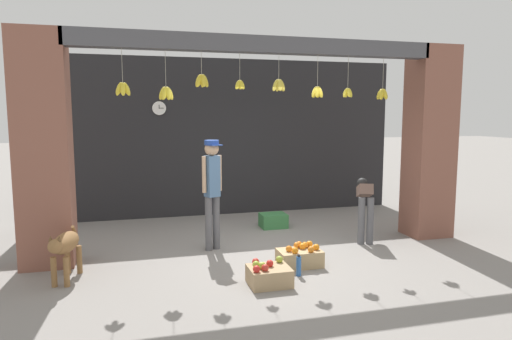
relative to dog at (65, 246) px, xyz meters
name	(u,v)px	position (x,y,z in m)	size (l,w,h in m)	color
ground_plane	(263,253)	(2.73, 0.45, -0.46)	(60.00, 60.00, 0.00)	gray
shop_back_wall	(225,137)	(2.73, 3.36, 1.16)	(7.39, 0.12, 3.23)	#232326
shop_pillar_left	(44,150)	(-0.31, 0.75, 1.16)	(0.70, 0.60, 3.23)	brown
shop_pillar_right	(429,143)	(5.77, 0.75, 1.16)	(0.70, 0.60, 3.23)	brown
storefront_awning	(261,49)	(2.72, 0.57, 2.60)	(5.49, 0.29, 0.94)	#4C4C51
dog	(65,246)	(0.00, 0.00, 0.00)	(0.38, 0.91, 0.67)	olive
shopkeeper	(212,185)	(2.02, 0.85, 0.56)	(0.32, 0.31, 1.71)	#56565B
worker_stooping	(365,202)	(4.55, 0.69, 0.21)	(0.44, 0.75, 1.00)	#56565B
fruit_crate_oranges	(300,257)	(3.06, -0.23, -0.33)	(0.59, 0.39, 0.31)	tan
fruit_crate_apples	(269,275)	(2.44, -0.80, -0.33)	(0.51, 0.44, 0.31)	tan
produce_box_green	(273,220)	(3.35, 1.95, -0.33)	(0.48, 0.39, 0.26)	#387A42
water_bottle	(299,266)	(2.91, -0.60, -0.32)	(0.07, 0.07, 0.29)	#2D60AD
wall_clock	(159,108)	(1.39, 3.28, 1.76)	(0.29, 0.03, 0.29)	black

